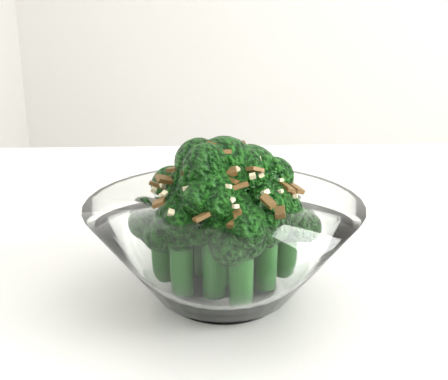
% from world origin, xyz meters
% --- Properties ---
extents(table, '(1.40, 1.17, 0.75)m').
position_xyz_m(table, '(-0.13, -0.06, 0.68)').
color(table, white).
rests_on(table, ground).
extents(broccoli_dish, '(0.22, 0.22, 0.13)m').
position_xyz_m(broccoli_dish, '(-0.18, -0.20, 0.80)').
color(broccoli_dish, white).
rests_on(broccoli_dish, table).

